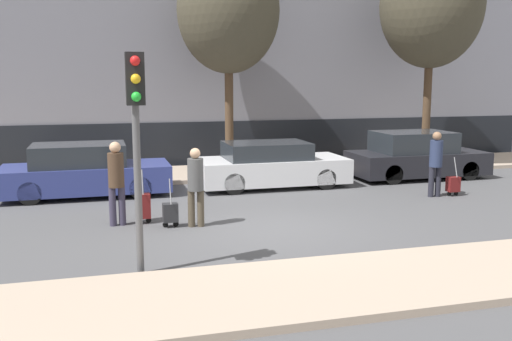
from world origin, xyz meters
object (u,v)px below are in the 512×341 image
trolley_right (453,184)px  bare_tree_near_crossing (228,11)px  parked_car_2 (416,156)px  bare_tree_down_street (432,5)px  pedestrian_center (196,182)px  pedestrian_right (436,160)px  trolley_left (143,206)px  parked_car_0 (84,172)px  pedestrian_left (116,178)px  parked_car_1 (271,166)px  trolley_center (170,213)px  traffic_light (136,119)px

trolley_right → bare_tree_near_crossing: size_ratio=0.15×
parked_car_2 → bare_tree_down_street: bare_tree_down_street is taller
pedestrian_center → pedestrian_right: pedestrian_right is taller
parked_car_2 → trolley_left: 9.61m
parked_car_0 → parked_car_2: size_ratio=1.03×
pedestrian_left → trolley_left: pedestrian_left is taller
parked_car_1 → pedestrian_left: pedestrian_left is taller
pedestrian_left → bare_tree_near_crossing: size_ratio=0.25×
trolley_left → trolley_right: 8.40m
parked_car_2 → pedestrian_center: (-7.83, -4.17, 0.28)m
pedestrian_right → bare_tree_down_street: size_ratio=0.23×
parked_car_0 → bare_tree_near_crossing: (4.64, 2.65, 4.66)m
parked_car_1 → parked_car_2: bearing=2.3°
parked_car_0 → parked_car_2: parked_car_2 is taller
pedestrian_center → pedestrian_right: 6.88m
trolley_left → pedestrian_center: pedestrian_center is taller
trolley_left → bare_tree_down_street: bearing=27.6°
parked_car_2 → trolley_center: size_ratio=4.05×
bare_tree_down_street → parked_car_0: bearing=-170.4°
parked_car_0 → bare_tree_near_crossing: bare_tree_near_crossing is taller
pedestrian_right → parked_car_0: bearing=-12.3°
pedestrian_right → trolley_right: size_ratio=1.65×
pedestrian_left → pedestrian_right: bearing=-178.2°
parked_car_2 → trolley_center: parked_car_2 is taller
trolley_center → bare_tree_down_street: (9.85, 5.92, 5.33)m
pedestrian_left → traffic_light: size_ratio=0.51×
parked_car_1 → trolley_right: (4.39, -2.63, -0.31)m
parked_car_1 → bare_tree_near_crossing: bare_tree_near_crossing is taller
pedestrian_right → bare_tree_down_street: (2.57, 4.64, 4.65)m
parked_car_2 → trolley_right: size_ratio=4.03×
pedestrian_center → trolley_center: bearing=-179.9°
trolley_left → pedestrian_left: bearing=-176.2°
trolley_left → trolley_right: trolley_left is taller
parked_car_1 → pedestrian_left: bearing=-142.9°
parked_car_0 → trolley_left: parked_car_0 is taller
pedestrian_center → trolley_center: 0.85m
parked_car_0 → trolley_right: parked_car_0 is taller
pedestrian_center → bare_tree_down_street: bearing=43.1°
pedestrian_left → trolley_right: size_ratio=1.72×
parked_car_0 → bare_tree_down_street: bare_tree_down_street is taller
parked_car_1 → traffic_light: bearing=-122.1°
trolley_center → pedestrian_center: bearing=-10.2°
parked_car_2 → pedestrian_center: 8.88m
trolley_left → bare_tree_down_street: 12.85m
pedestrian_left → trolley_left: (0.55, 0.04, -0.66)m
parked_car_0 → traffic_light: traffic_light is taller
pedestrian_right → bare_tree_near_crossing: 8.17m
pedestrian_right → parked_car_2: bearing=-107.4°
pedestrian_right → trolley_right: (0.55, -0.04, -0.68)m
parked_car_2 → pedestrian_left: (-9.46, -3.62, 0.36)m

